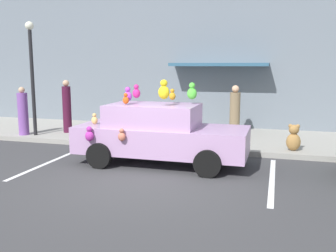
{
  "coord_description": "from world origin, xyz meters",
  "views": [
    {
      "loc": [
        2.87,
        -7.45,
        2.54
      ],
      "look_at": [
        0.05,
        2.21,
        0.9
      ],
      "focal_mm": 40.22,
      "sensor_mm": 36.0,
      "label": 1
    }
  ],
  "objects_px": {
    "plush_covered_car": "(159,133)",
    "pedestrian_near_shopfront": "(23,113)",
    "pedestrian_by_lamp": "(235,111)",
    "street_lamp_post": "(32,66)",
    "pedestrian_walking_past": "(67,108)",
    "teddy_bear_on_sidewalk": "(294,138)"
  },
  "relations": [
    {
      "from": "plush_covered_car",
      "to": "pedestrian_near_shopfront",
      "type": "distance_m",
      "value": 5.79
    },
    {
      "from": "plush_covered_car",
      "to": "pedestrian_walking_past",
      "type": "relative_size",
      "value": 2.35
    },
    {
      "from": "pedestrian_near_shopfront",
      "to": "street_lamp_post",
      "type": "bearing_deg",
      "value": 7.64
    },
    {
      "from": "street_lamp_post",
      "to": "pedestrian_near_shopfront",
      "type": "xyz_separation_m",
      "value": [
        -0.42,
        -0.06,
        -1.57
      ]
    },
    {
      "from": "pedestrian_near_shopfront",
      "to": "pedestrian_by_lamp",
      "type": "bearing_deg",
      "value": 17.73
    },
    {
      "from": "teddy_bear_on_sidewalk",
      "to": "pedestrian_by_lamp",
      "type": "height_order",
      "value": "pedestrian_by_lamp"
    },
    {
      "from": "pedestrian_walking_past",
      "to": "pedestrian_by_lamp",
      "type": "relative_size",
      "value": 1.1
    },
    {
      "from": "pedestrian_by_lamp",
      "to": "pedestrian_near_shopfront",
      "type": "bearing_deg",
      "value": -162.27
    },
    {
      "from": "teddy_bear_on_sidewalk",
      "to": "plush_covered_car",
      "type": "bearing_deg",
      "value": -150.89
    },
    {
      "from": "pedestrian_near_shopfront",
      "to": "pedestrian_walking_past",
      "type": "distance_m",
      "value": 1.47
    },
    {
      "from": "teddy_bear_on_sidewalk",
      "to": "pedestrian_by_lamp",
      "type": "distance_m",
      "value": 2.93
    },
    {
      "from": "plush_covered_car",
      "to": "teddy_bear_on_sidewalk",
      "type": "relative_size",
      "value": 5.8
    },
    {
      "from": "pedestrian_walking_past",
      "to": "teddy_bear_on_sidewalk",
      "type": "bearing_deg",
      "value": -6.02
    },
    {
      "from": "pedestrian_near_shopfront",
      "to": "plush_covered_car",
      "type": "bearing_deg",
      "value": -18.52
    },
    {
      "from": "teddy_bear_on_sidewalk",
      "to": "pedestrian_near_shopfront",
      "type": "xyz_separation_m",
      "value": [
        -8.86,
        -0.04,
        0.41
      ]
    },
    {
      "from": "teddy_bear_on_sidewalk",
      "to": "street_lamp_post",
      "type": "distance_m",
      "value": 8.67
    },
    {
      "from": "street_lamp_post",
      "to": "pedestrian_near_shopfront",
      "type": "relative_size",
      "value": 2.31
    },
    {
      "from": "street_lamp_post",
      "to": "pedestrian_near_shopfront",
      "type": "distance_m",
      "value": 1.63
    },
    {
      "from": "street_lamp_post",
      "to": "pedestrian_by_lamp",
      "type": "distance_m",
      "value": 7.07
    },
    {
      "from": "pedestrian_by_lamp",
      "to": "street_lamp_post",
      "type": "bearing_deg",
      "value": -161.66
    },
    {
      "from": "street_lamp_post",
      "to": "pedestrian_walking_past",
      "type": "distance_m",
      "value": 1.83
    },
    {
      "from": "plush_covered_car",
      "to": "pedestrian_walking_past",
      "type": "xyz_separation_m",
      "value": [
        -4.29,
        2.68,
        0.23
      ]
    }
  ]
}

